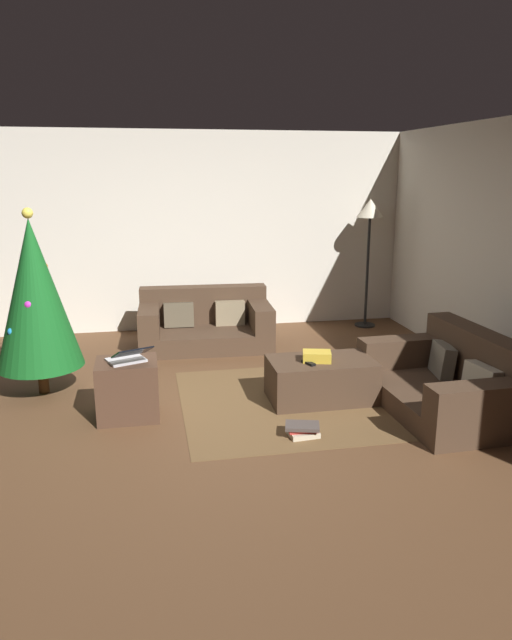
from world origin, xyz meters
The scene contains 13 objects.
ground_plane centered at (0.00, 0.00, 0.00)m, with size 6.40×6.40×0.00m, color brown.
rear_partition centered at (0.00, 3.14, 1.30)m, with size 6.40×0.12×2.60m, color silver.
couch_left centered at (0.29, 2.24, 0.27)m, with size 1.61×0.99×0.68m.
couch_right centered at (2.26, -0.18, 0.26)m, with size 1.05×1.60×0.70m.
ottoman centered at (1.16, 0.25, 0.20)m, with size 0.97×0.57×0.39m, color #473323.
gift_box centered at (1.11, 0.22, 0.44)m, with size 0.26×0.18×0.09m, color gold.
tv_remote centered at (1.01, 0.15, 0.40)m, with size 0.05×0.16×0.02m, color black.
christmas_tree centered at (-1.42, 0.94, 0.97)m, with size 0.80×0.80×1.77m.
side_table centered at (-0.60, 0.19, 0.26)m, with size 0.52×0.44×0.51m, color #4C3323.
laptop centered at (-0.58, 0.13, 0.56)m, with size 0.42×0.48×0.18m.
book_stack centered at (0.79, -0.48, 0.05)m, with size 0.31×0.24×0.10m.
corner_lamp centered at (2.56, 2.72, 1.48)m, with size 0.36×0.36×1.73m.
area_rug centered at (1.16, 0.25, 0.00)m, with size 2.60×2.00×0.01m, color brown.
Camera 1 is at (-0.41, -4.68, 2.09)m, focal length 32.76 mm.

